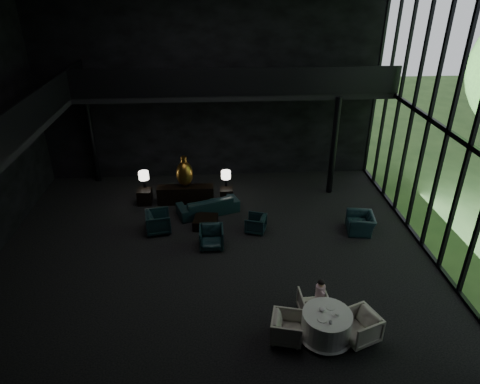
{
  "coord_description": "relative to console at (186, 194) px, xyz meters",
  "views": [
    {
      "loc": [
        0.13,
        -11.49,
        8.21
      ],
      "look_at": [
        0.88,
        0.5,
        1.94
      ],
      "focal_mm": 32.0,
      "sensor_mm": 36.0,
      "label": 1
    }
  ],
  "objects": [
    {
      "name": "floor",
      "position": [
        1.08,
        -3.46,
        -0.35
      ],
      "size": [
        14.0,
        12.0,
        0.02
      ],
      "primitive_type": "cube",
      "color": "black",
      "rests_on": "ground"
    },
    {
      "name": "wall_back",
      "position": [
        1.08,
        2.54,
        3.65
      ],
      "size": [
        14.0,
        0.04,
        8.0
      ],
      "primitive_type": "cube",
      "color": "black",
      "rests_on": "ground"
    },
    {
      "name": "wall_front",
      "position": [
        1.08,
        -9.46,
        3.65
      ],
      "size": [
        14.0,
        0.04,
        8.0
      ],
      "primitive_type": "cube",
      "color": "black",
      "rests_on": "ground"
    },
    {
      "name": "curtain_wall",
      "position": [
        8.03,
        -3.46,
        3.65
      ],
      "size": [
        0.2,
        12.0,
        8.0
      ],
      "primitive_type": null,
      "color": "black",
      "rests_on": "ground"
    },
    {
      "name": "mezzanine_back",
      "position": [
        2.08,
        1.54,
        3.65
      ],
      "size": [
        12.0,
        2.0,
        0.25
      ],
      "primitive_type": "cube",
      "color": "black",
      "rests_on": "wall_back"
    },
    {
      "name": "railing_left",
      "position": [
        -3.92,
        -3.46,
        4.25
      ],
      "size": [
        0.06,
        12.0,
        1.0
      ],
      "primitive_type": "cube",
      "color": "black",
      "rests_on": "mezzanine_left"
    },
    {
      "name": "railing_back",
      "position": [
        2.08,
        0.54,
        4.25
      ],
      "size": [
        12.0,
        0.06,
        1.0
      ],
      "primitive_type": "cube",
      "color": "black",
      "rests_on": "mezzanine_back"
    },
    {
      "name": "column_nw",
      "position": [
        -3.92,
        2.24,
        1.65
      ],
      "size": [
        0.24,
        0.24,
        4.0
      ],
      "primitive_type": "cylinder",
      "color": "black",
      "rests_on": "floor"
    },
    {
      "name": "column_ne",
      "position": [
        5.88,
        0.54,
        1.65
      ],
      "size": [
        0.24,
        0.24,
        4.0
      ],
      "primitive_type": "cylinder",
      "color": "black",
      "rests_on": "floor"
    },
    {
      "name": "console",
      "position": [
        0.0,
        0.0,
        0.0
      ],
      "size": [
        2.19,
        0.5,
        0.7
      ],
      "primitive_type": "cube",
      "color": "black",
      "rests_on": "floor"
    },
    {
      "name": "bronze_urn",
      "position": [
        0.0,
        0.1,
        0.86
      ],
      "size": [
        0.65,
        0.65,
        1.21
      ],
      "color": "#975E2A",
      "rests_on": "console"
    },
    {
      "name": "side_table_left",
      "position": [
        -1.6,
        0.02,
        -0.05
      ],
      "size": [
        0.54,
        0.54,
        0.59
      ],
      "primitive_type": "cube",
      "color": "black",
      "rests_on": "floor"
    },
    {
      "name": "table_lamp_left",
      "position": [
        -1.6,
        0.28,
        0.71
      ],
      "size": [
        0.39,
        0.39,
        0.66
      ],
      "color": "black",
      "rests_on": "side_table_left"
    },
    {
      "name": "side_table_right",
      "position": [
        1.6,
        -0.0,
        -0.07
      ],
      "size": [
        0.51,
        0.51,
        0.56
      ],
      "primitive_type": "cube",
      "color": "black",
      "rests_on": "floor"
    },
    {
      "name": "table_lamp_right",
      "position": [
        1.6,
        0.26,
        0.66
      ],
      "size": [
        0.38,
        0.38,
        0.63
      ],
      "color": "black",
      "rests_on": "side_table_right"
    },
    {
      "name": "sofa",
      "position": [
        0.88,
        -0.86,
        0.14
      ],
      "size": [
        2.6,
        1.52,
        0.98
      ],
      "primitive_type": "imported",
      "rotation": [
        0.0,
        0.0,
        3.48
      ],
      "color": "black",
      "rests_on": "floor"
    },
    {
      "name": "lounge_armchair_west",
      "position": [
        -0.85,
        -2.07,
        0.11
      ],
      "size": [
        0.97,
        1.02,
        0.91
      ],
      "primitive_type": "imported",
      "rotation": [
        0.0,
        0.0,
        1.74
      ],
      "color": "black",
      "rests_on": "floor"
    },
    {
      "name": "lounge_armchair_east",
      "position": [
        2.55,
        -2.27,
        -0.05
      ],
      "size": [
        0.71,
        0.73,
        0.61
      ],
      "primitive_type": "imported",
      "rotation": [
        0.0,
        0.0,
        -1.88
      ],
      "color": "black",
      "rests_on": "floor"
    },
    {
      "name": "lounge_armchair_south",
      "position": [
        1.0,
        -3.13,
        0.07
      ],
      "size": [
        0.82,
        0.77,
        0.84
      ],
      "primitive_type": "imported",
      "rotation": [
        0.0,
        0.0,
        0.0
      ],
      "color": "black",
      "rests_on": "floor"
    },
    {
      "name": "window_armchair",
      "position": [
        6.21,
        -2.5,
        0.07
      ],
      "size": [
        0.75,
        1.03,
        0.83
      ],
      "primitive_type": "imported",
      "rotation": [
        0.0,
        0.0,
        -1.72
      ],
      "color": "#0E2A2C",
      "rests_on": "floor"
    },
    {
      "name": "coffee_table",
      "position": [
        0.79,
        -1.86,
        -0.17
      ],
      "size": [
        0.92,
        0.92,
        0.36
      ],
      "primitive_type": "cube",
      "rotation": [
        0.0,
        0.0,
        -0.15
      ],
      "color": "black",
      "rests_on": "floor"
    },
    {
      "name": "dining_table",
      "position": [
        3.83,
        -7.24,
        -0.02
      ],
      "size": [
        1.39,
        1.39,
        0.75
      ],
      "color": "white",
      "rests_on": "floor"
    },
    {
      "name": "dining_chair_north",
      "position": [
        3.69,
        -6.39,
        0.0
      ],
      "size": [
        0.71,
        0.67,
        0.71
      ],
      "primitive_type": "imported",
      "rotation": [
        0.0,
        0.0,
        3.18
      ],
      "color": "#B9AEA5",
      "rests_on": "floor"
    },
    {
      "name": "dining_chair_east",
      "position": [
        4.64,
        -7.34,
        0.11
      ],
      "size": [
        1.1,
        1.13,
        0.91
      ],
      "primitive_type": "imported",
      "rotation": [
        0.0,
        0.0,
        -1.2
      ],
      "color": "#C0B0A0",
      "rests_on": "floor"
    },
    {
      "name": "dining_chair_west",
      "position": [
        2.86,
        -7.25,
        0.05
      ],
      "size": [
        0.88,
        0.92,
        0.79
      ],
      "primitive_type": "imported",
      "rotation": [
        0.0,
        0.0,
        1.33
      ],
      "color": "#BBB1A8",
      "rests_on": "floor"
    },
    {
      "name": "child",
      "position": [
        3.88,
        -6.28,
        0.37
      ],
      "size": [
        0.26,
        0.26,
        0.55
      ],
      "rotation": [
        0.0,
        0.0,
        3.14
      ],
      "color": "#CD9DB1",
      "rests_on": "dining_chair_north"
    },
    {
      "name": "plate_a",
      "position": [
        3.66,
        -7.42,
        0.41
      ],
      "size": [
        0.28,
        0.28,
        0.02
      ],
      "primitive_type": "cylinder",
      "rotation": [
        0.0,
        0.0,
        0.12
      ],
      "color": "white",
      "rests_on": "dining_table"
    },
    {
      "name": "plate_b",
      "position": [
        3.96,
        -7.02,
        0.41
      ],
      "size": [
        0.28,
        0.28,
        0.02
      ],
      "primitive_type": "cylinder",
      "rotation": [
        0.0,
        0.0,
        0.3
      ],
      "color": "white",
      "rests_on": "dining_table"
    },
    {
      "name": "saucer",
      "position": [
        4.01,
        -7.28,
        0.41
      ],
      "size": [
        0.2,
        0.2,
        0.01
      ],
      "primitive_type": "cylinder",
      "rotation": [
        0.0,
        0.0,
        -0.25
      ],
      "color": "white",
      "rests_on": "dining_table"
    },
    {
      "name": "coffee_cup",
      "position": [
        4.05,
        -7.31,
        0.45
      ],
      "size": [
        0.11,
        0.11,
        0.07
      ],
      "primitive_type": "cylinder",
      "rotation": [
        0.0,
        0.0,
        -0.4
      ],
      "color": "white",
      "rests_on": "saucer"
    },
    {
      "name": "cereal_bowl",
      "position": [
        3.73,
        -7.11,
        0.44
      ],
      "size": [
        0.16,
        0.16,
        0.08
      ],
      "primitive_type": "ellipsoid",
      "color": "white",
      "rests_on": "dining_table"
    },
    {
      "name": "cream_pot",
      "position": [
        3.81,
        -7.56,
        0.44
      ],
      "size": [
        0.07,
        0.07,
        0.08
      ],
      "primitive_type": "cylinder",
      "rotation": [
        0.0,
        0.0,
        -0.12
      ],
      "color": "#99999E",
      "rests_on": "dining_table"
    }
  ]
}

